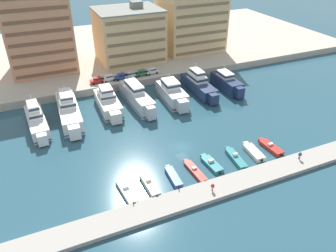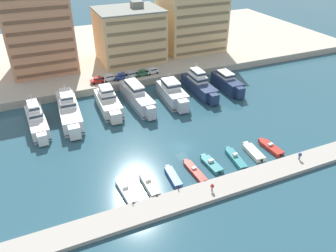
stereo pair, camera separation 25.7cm
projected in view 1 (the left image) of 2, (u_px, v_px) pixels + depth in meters
The scene contains 31 objects.
ground_plane at pixel (182, 147), 71.73m from camera, with size 400.00×400.00×0.00m, color #285160.
quay_promenade at pixel (104, 50), 124.58m from camera, with size 180.00×70.00×2.17m, color #BCB29E.
pier_dock at pixel (218, 189), 59.80m from camera, with size 120.00×4.91×0.80m, color #A8A399.
yacht_white_far_left at pixel (37, 120), 77.29m from camera, with size 4.73×17.22×7.99m.
yacht_white_left at pixel (69, 110), 81.35m from camera, with size 5.52×21.80×8.25m.
yacht_ivory_mid_left at pixel (108, 102), 85.24m from camera, with size 5.20×16.79×7.79m.
yacht_silver_center_left at pixel (137, 97), 87.64m from camera, with size 4.74×20.01×7.51m.
yacht_silver_center at pixel (172, 93), 89.53m from camera, with size 5.47×16.22×7.36m.
yacht_navy_center_right at pixel (199, 85), 94.02m from camera, with size 4.28×18.00×8.32m.
yacht_navy_mid_right at pixel (227, 83), 96.06m from camera, with size 4.16×14.93×6.85m.
motorboat_white_far_left at pixel (127, 191), 59.23m from camera, with size 2.39×7.98×1.35m.
motorboat_cream_left at pixel (149, 184), 60.61m from camera, with size 1.87×7.68×1.56m.
motorboat_blue_mid_left at pixel (173, 177), 62.51m from camera, with size 1.90×6.82×0.95m.
motorboat_red_center_left at pixel (195, 171), 64.14m from camera, with size 1.94×7.79×1.08m.
motorboat_teal_center at pixel (211, 164), 66.08m from camera, with size 2.40×6.66×1.30m.
motorboat_teal_center_right at pixel (236, 158), 67.53m from camera, with size 2.44×7.90×1.47m.
motorboat_cream_mid_right at pixel (253, 152), 69.43m from camera, with size 2.65×6.98×0.94m.
motorboat_red_right at pixel (271, 147), 70.99m from camera, with size 2.33×6.98×1.29m.
car_red_far_left at pixel (97, 80), 95.19m from camera, with size 4.19×2.10×1.80m.
car_white_left at pixel (109, 78), 96.61m from camera, with size 4.11×1.95×1.80m.
car_blue_mid_left at pixel (121, 76), 97.52m from camera, with size 4.23×2.19×1.80m.
car_silver_center_left at pixel (131, 75), 98.64m from camera, with size 4.19×2.11×1.80m.
car_green_center at pixel (142, 73), 99.90m from camera, with size 4.17×2.06×1.80m.
car_white_center_right at pixel (152, 71), 101.25m from camera, with size 4.24×2.22×1.80m.
apartment_block_far_left at pixel (37, 29), 98.84m from camera, with size 19.44×17.66×27.10m.
apartment_block_left at pixel (129, 35), 108.09m from camera, with size 20.92×17.11×18.91m.
apartment_block_mid_left at pixel (191, 18), 116.99m from camera, with size 21.57×17.76×24.15m.
pedestrian_near_edge at pixel (300, 155), 66.26m from camera, with size 0.55×0.47×1.72m.
pedestrian_mid_deck at pixel (213, 186), 58.34m from camera, with size 0.53×0.43×1.62m.
bollard_west at pixel (133, 202), 55.81m from camera, with size 0.20×0.20×0.61m.
bollard_west_mid at pixel (179, 189), 58.77m from camera, with size 0.20×0.20×0.61m.
Camera 1 is at (-26.52, -52.53, 41.40)m, focal length 35.00 mm.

